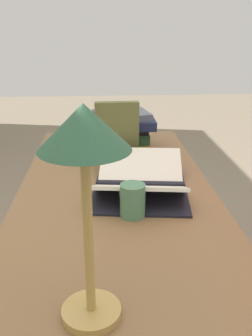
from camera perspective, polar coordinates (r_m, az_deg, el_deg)
reading_desk at (r=1.30m, az=-1.41°, el=-7.63°), size 1.56×0.67×0.72m
open_book at (r=1.30m, az=2.17°, el=-1.94°), size 0.47×0.36×0.08m
book_stack_tall at (r=1.70m, az=-0.68°, el=5.90°), size 0.23×0.29×0.17m
book_standing_upright at (r=1.52m, az=-1.38°, el=5.43°), size 0.04×0.18×0.25m
reading_lamp at (r=0.62m, az=-6.27°, el=2.05°), size 0.16×0.16×0.42m
coffee_mug at (r=1.10m, az=0.95°, el=-4.93°), size 0.10×0.08×0.10m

